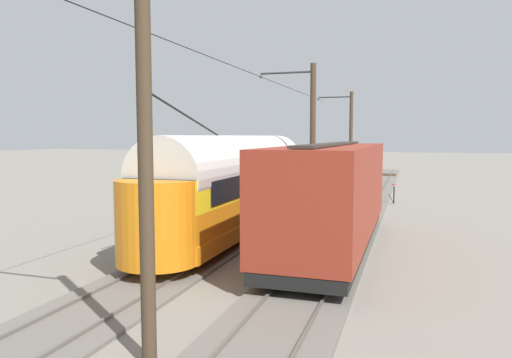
{
  "coord_description": "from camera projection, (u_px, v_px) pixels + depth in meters",
  "views": [
    {
      "loc": [
        -4.98,
        22.63,
        4.28
      ],
      "look_at": [
        1.89,
        1.45,
        2.28
      ],
      "focal_mm": 33.6,
      "sensor_mm": 36.0,
      "label": 1
    }
  ],
  "objects": [
    {
      "name": "ground_plane",
      "position": [
        302.0,
        224.0,
        23.35
      ],
      "size": [
        220.0,
        220.0,
        0.0
      ],
      "primitive_type": "plane",
      "color": "gray"
    },
    {
      "name": "boxcar_adjacent",
      "position": [
        332.0,
        193.0,
        17.7
      ],
      "size": [
        2.96,
        12.11,
        3.85
      ],
      "color": "maroon",
      "rests_on": "ground"
    },
    {
      "name": "catenary_pole_mid_far",
      "position": [
        142.0,
        149.0,
        8.68
      ],
      "size": [
        2.86,
        0.28,
        7.77
      ],
      "color": "#423323",
      "rests_on": "ground"
    },
    {
      "name": "track_streetcar_siding",
      "position": [
        349.0,
        224.0,
        22.95
      ],
      "size": [
        2.8,
        80.0,
        0.18
      ],
      "color": "#666059",
      "rests_on": "ground"
    },
    {
      "name": "overhead_wire_run",
      "position": [
        266.0,
        78.0,
        24.46
      ],
      "size": [
        2.66,
        34.86,
        0.18
      ],
      "color": "black",
      "rests_on": "ground"
    },
    {
      "name": "catenary_pole_mid_near",
      "position": [
        311.0,
        141.0,
        23.29
      ],
      "size": [
        2.86,
        0.28,
        7.77
      ],
      "color": "#423323",
      "rests_on": "ground"
    },
    {
      "name": "track_adjacent_siding",
      "position": [
        260.0,
        219.0,
        24.33
      ],
      "size": [
        2.8,
        80.0,
        0.18
      ],
      "color": "#666059",
      "rests_on": "ground"
    },
    {
      "name": "switch_stand",
      "position": [
        394.0,
        193.0,
        30.24
      ],
      "size": [
        0.5,
        0.3,
        1.24
      ],
      "color": "black",
      "rests_on": "ground"
    },
    {
      "name": "vintage_streetcar",
      "position": [
        236.0,
        183.0,
        20.88
      ],
      "size": [
        2.65,
        16.21,
        5.39
      ],
      "color": "orange",
      "rests_on": "ground"
    },
    {
      "name": "catenary_pole_foreground",
      "position": [
        350.0,
        139.0,
        37.91
      ],
      "size": [
        2.86,
        0.28,
        7.77
      ],
      "color": "#423323",
      "rests_on": "ground"
    }
  ]
}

